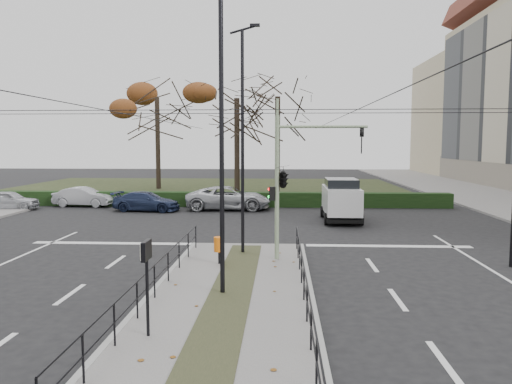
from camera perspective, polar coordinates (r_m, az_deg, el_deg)
ground at (r=16.49m, az=-2.15°, el=-9.81°), size 140.00×140.00×0.00m
median_island at (r=14.09m, az=-3.08°, el=-12.22°), size 4.40×15.00×0.14m
sidewalk_east at (r=41.53m, az=26.47°, el=-0.97°), size 8.00×90.00×0.14m
park at (r=48.60m, az=-5.83°, el=0.43°), size 38.00×26.00×0.10m
hedge at (r=35.44m, az=-9.15°, el=-0.78°), size 38.00×1.00×1.00m
median_railing at (r=13.74m, az=-3.15°, el=-8.75°), size 4.14×13.24×0.92m
catenary at (r=17.54m, az=-1.72°, el=2.46°), size 20.00×34.00×6.00m
traffic_light at (r=18.12m, az=3.39°, el=1.80°), size 3.56×2.04×5.23m
litter_bin at (r=17.70m, az=-4.24°, el=-6.02°), size 0.37×0.37×0.95m
info_panel at (r=11.22m, az=-12.42°, el=-7.75°), size 0.12×0.55×2.13m
streetlamp_median_near at (r=13.87m, az=-3.88°, el=7.06°), size 0.76×0.15×9.04m
streetlamp_median_far at (r=19.10m, az=-1.50°, el=6.10°), size 0.72×0.15×8.67m
parked_car_first at (r=36.75m, az=-26.44°, el=-0.84°), size 3.97×1.96×1.30m
parked_car_second at (r=36.72m, az=-19.08°, el=-0.53°), size 4.17×1.69×1.35m
parked_car_third at (r=33.14m, az=-12.41°, el=-1.05°), size 4.52×2.24×1.26m
parked_car_fourth at (r=33.07m, az=-3.13°, el=-0.69°), size 5.66×2.72×1.56m
white_van at (r=28.52m, az=9.70°, el=-0.80°), size 2.10×4.51×2.40m
rust_tree at (r=48.53m, az=-11.25°, el=10.54°), size 9.58×9.58×11.29m
bare_tree_center at (r=42.74m, az=2.49°, el=10.04°), size 6.69×6.69×10.92m
bare_tree_near at (r=40.98m, az=-2.21°, el=9.85°), size 5.82×5.82×10.54m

